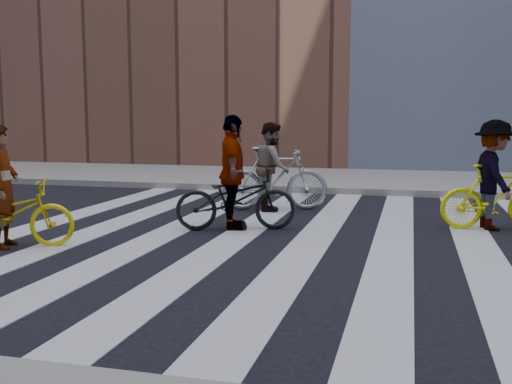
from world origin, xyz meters
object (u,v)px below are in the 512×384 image
at_px(bike_yellow_right, 496,197).
at_px(rider_rear, 233,173).
at_px(rider_right, 493,175).
at_px(bike_yellow_left, 8,214).
at_px(rider_mid, 272,166).
at_px(rider_left, 3,186).
at_px(bike_silver_mid, 275,179).
at_px(bike_dark_rear, 236,199).

height_order(bike_yellow_right, rider_rear, rider_rear).
height_order(rider_right, rider_rear, rider_rear).
height_order(bike_yellow_left, rider_rear, rider_rear).
bearing_deg(rider_right, rider_rear, 92.27).
height_order(bike_yellow_right, rider_mid, rider_mid).
height_order(bike_yellow_left, bike_yellow_right, bike_yellow_right).
bearing_deg(rider_mid, rider_left, 129.59).
bearing_deg(bike_silver_mid, rider_left, 129.10).
bearing_deg(rider_left, rider_mid, -54.96).
xyz_separation_m(bike_yellow_left, rider_rear, (2.53, 1.96, 0.43)).
bearing_deg(bike_dark_rear, bike_yellow_right, -94.43).
bearing_deg(bike_yellow_left, bike_dark_rear, -73.53).
bearing_deg(rider_left, bike_yellow_left, -110.72).
relative_size(bike_dark_rear, rider_left, 1.12).
height_order(bike_silver_mid, rider_mid, rider_mid).
height_order(bike_silver_mid, bike_dark_rear, bike_silver_mid).
bearing_deg(bike_silver_mid, bike_yellow_left, 129.59).
xyz_separation_m(bike_silver_mid, rider_right, (3.67, -1.03, 0.26)).
height_order(bike_dark_rear, rider_rear, rider_rear).
distance_m(bike_yellow_left, rider_mid, 4.83).
distance_m(bike_yellow_right, rider_right, 0.34).
bearing_deg(bike_yellow_left, bike_yellow_right, -85.93).
bearing_deg(bike_silver_mid, rider_right, -121.79).
relative_size(bike_yellow_left, bike_yellow_right, 1.02).
distance_m(bike_yellow_left, rider_right, 7.07).
xyz_separation_m(rider_left, rider_right, (6.45, 2.98, 0.02)).
height_order(bike_dark_rear, rider_mid, rider_mid).
xyz_separation_m(bike_silver_mid, rider_rear, (-0.19, -2.05, 0.29)).
height_order(bike_yellow_left, bike_silver_mid, bike_silver_mid).
bearing_deg(rider_right, bike_yellow_left, 102.47).
xyz_separation_m(bike_yellow_right, bike_dark_rear, (-3.87, -1.02, -0.02)).
xyz_separation_m(bike_silver_mid, rider_mid, (-0.05, 0.00, 0.22)).
distance_m(bike_dark_rear, rider_left, 3.30).
relative_size(bike_dark_rear, rider_right, 1.09).
relative_size(bike_yellow_left, bike_silver_mid, 0.88).
bearing_deg(bike_silver_mid, bike_yellow_right, -121.59).
bearing_deg(rider_left, bike_dark_rear, -74.05).
bearing_deg(rider_mid, rider_right, -121.59).
bearing_deg(bike_yellow_left, rider_left, 69.28).
height_order(bike_yellow_left, rider_left, rider_left).
xyz_separation_m(rider_right, rider_rear, (-3.87, -1.02, 0.04)).
bearing_deg(rider_right, bike_dark_rear, 92.45).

